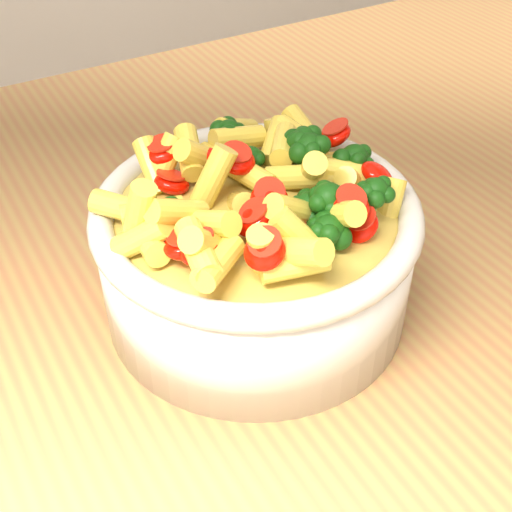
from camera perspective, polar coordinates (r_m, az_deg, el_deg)
table at (r=0.67m, az=0.84°, el=-5.68°), size 1.20×0.80×0.90m
serving_bowl at (r=0.51m, az=0.00°, el=0.11°), size 0.23×0.23×0.10m
pasta_salad at (r=0.47m, az=0.00°, el=5.82°), size 0.18×0.18×0.04m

